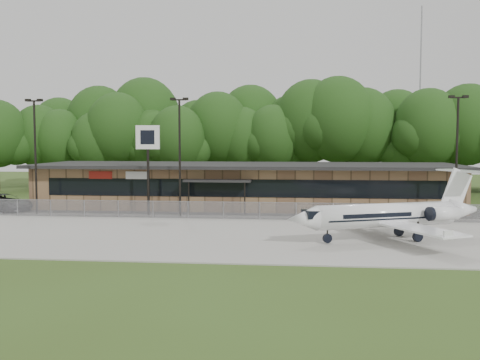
# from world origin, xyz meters

# --- Properties ---
(ground) EXTENTS (160.00, 160.00, 0.00)m
(ground) POSITION_xyz_m (0.00, 0.00, 0.00)
(ground) COLOR #37491A
(ground) RESTS_ON ground
(apron) EXTENTS (64.00, 18.00, 0.08)m
(apron) POSITION_xyz_m (0.00, 8.00, 0.04)
(apron) COLOR #9E9B93
(apron) RESTS_ON ground
(parking_lot) EXTENTS (50.00, 9.00, 0.06)m
(parking_lot) POSITION_xyz_m (0.00, 19.50, 0.03)
(parking_lot) COLOR #383835
(parking_lot) RESTS_ON ground
(terminal) EXTENTS (41.00, 11.65, 4.30)m
(terminal) POSITION_xyz_m (-0.00, 23.94, 2.18)
(terminal) COLOR olive
(terminal) RESTS_ON ground
(fence) EXTENTS (46.00, 0.04, 1.52)m
(fence) POSITION_xyz_m (0.00, 15.00, 0.78)
(fence) COLOR gray
(fence) RESTS_ON ground
(treeline) EXTENTS (72.00, 12.00, 15.00)m
(treeline) POSITION_xyz_m (0.00, 42.00, 7.50)
(treeline) COLOR #1F3D13
(treeline) RESTS_ON ground
(radio_mast) EXTENTS (0.20, 0.20, 25.00)m
(radio_mast) POSITION_xyz_m (22.00, 48.00, 12.50)
(radio_mast) COLOR gray
(radio_mast) RESTS_ON ground
(light_pole_left) EXTENTS (1.55, 0.30, 10.23)m
(light_pole_left) POSITION_xyz_m (-18.00, 16.50, 5.98)
(light_pole_left) COLOR black
(light_pole_left) RESTS_ON ground
(light_pole_mid) EXTENTS (1.55, 0.30, 10.23)m
(light_pole_mid) POSITION_xyz_m (-5.00, 16.50, 5.98)
(light_pole_mid) COLOR black
(light_pole_mid) RESTS_ON ground
(light_pole_right) EXTENTS (1.55, 0.30, 10.23)m
(light_pole_right) POSITION_xyz_m (18.00, 16.50, 5.98)
(light_pole_right) COLOR black
(light_pole_right) RESTS_ON ground
(business_jet) EXTENTS (13.60, 12.15, 4.67)m
(business_jet) POSITION_xyz_m (11.18, 6.71, 1.67)
(business_jet) COLOR white
(business_jet) RESTS_ON ground
(suv) EXTENTS (6.47, 4.77, 1.63)m
(suv) POSITION_xyz_m (-22.00, 18.09, 0.82)
(suv) COLOR #282729
(suv) RESTS_ON ground
(pole_sign) EXTENTS (2.08, 0.36, 7.90)m
(pole_sign) POSITION_xyz_m (-7.88, 16.80, 6.04)
(pole_sign) COLOR black
(pole_sign) RESTS_ON ground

